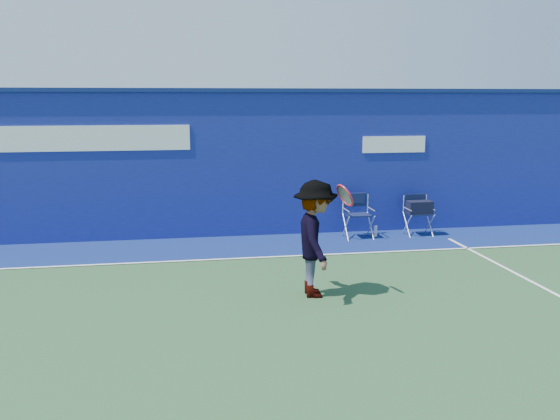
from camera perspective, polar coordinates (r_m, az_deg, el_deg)
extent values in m
plane|color=#284B29|center=(7.81, -1.96, -10.93)|extent=(80.00, 80.00, 0.00)
cube|color=navy|center=(12.51, -5.18, 4.34)|extent=(24.00, 0.40, 3.00)
cube|color=navy|center=(12.44, -5.30, 11.41)|extent=(24.00, 0.50, 0.08)
cube|color=white|center=(12.39, -19.21, 6.51)|extent=(4.50, 0.02, 0.50)
cube|color=white|center=(13.05, 10.93, 6.21)|extent=(1.40, 0.02, 0.35)
cube|color=navy|center=(11.70, -4.63, -3.55)|extent=(24.00, 1.80, 0.01)
cube|color=white|center=(10.83, -4.22, -4.67)|extent=(24.00, 0.06, 0.01)
cube|color=#10173A|center=(12.42, 7.55, -0.47)|extent=(0.48, 0.40, 0.03)
cube|color=silver|center=(12.60, 7.26, 0.62)|extent=(0.54, 0.02, 0.39)
cube|color=#10173A|center=(12.59, 7.27, 0.97)|extent=(0.48, 0.03, 0.28)
cube|color=#10173A|center=(12.58, 7.28, 1.15)|extent=(0.39, 0.06, 0.22)
cube|color=#10173A|center=(12.90, 13.20, -0.36)|extent=(0.45, 0.38, 0.03)
cube|color=silver|center=(13.07, 12.86, 0.63)|extent=(0.51, 0.02, 0.37)
cube|color=#10173A|center=(13.06, 12.87, 0.95)|extent=(0.45, 0.02, 0.26)
cube|color=black|center=(12.85, 13.27, 0.23)|extent=(0.51, 0.30, 0.28)
cylinder|color=silver|center=(12.65, 9.18, -2.04)|extent=(0.07, 0.07, 0.23)
imported|color=#EA4738|center=(8.67, 3.41, -2.78)|extent=(0.70, 1.15, 1.72)
torus|color=#B3172A|center=(8.53, 6.26, 1.40)|extent=(0.28, 0.41, 0.34)
cylinder|color=gray|center=(8.53, 6.26, 1.40)|extent=(0.22, 0.34, 0.28)
cylinder|color=black|center=(8.55, 4.22, 0.40)|extent=(0.32, 0.12, 0.19)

